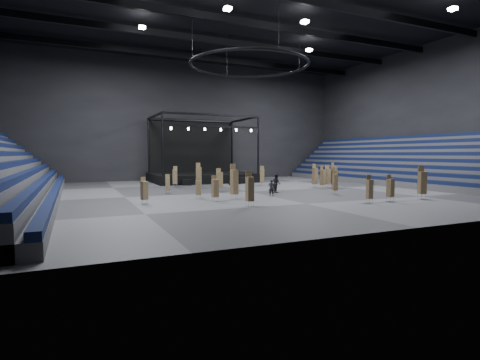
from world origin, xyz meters
name	(u,v)px	position (x,y,z in m)	size (l,w,h in m)	color
floor	(249,192)	(0.00, 0.00, 0.00)	(50.00, 50.00, 0.00)	#4F4F52
ceiling	(249,15)	(0.00, 0.00, 18.00)	(50.00, 42.00, 0.20)	black
wall_back	(190,121)	(0.00, 21.00, 9.00)	(50.00, 0.20, 18.00)	black
wall_front	(424,56)	(0.00, -21.00, 9.00)	(50.00, 0.20, 18.00)	black
wall_right	(422,115)	(25.00, 0.00, 9.00)	(0.20, 42.00, 18.00)	black
bleachers_right	(409,171)	(22.94, 0.00, 1.73)	(7.20, 40.00, 6.40)	#4B4B4D
stage	(200,171)	(0.00, 16.24, 1.45)	(14.00, 10.00, 9.20)	black
truss_ring	(249,65)	(0.00, 0.00, 13.00)	(12.30, 12.30, 5.15)	black
roof_girders	(249,23)	(0.00, 0.00, 17.20)	(49.00, 30.35, 0.70)	black
floodlights	(268,16)	(0.00, -4.00, 16.60)	(28.60, 16.60, 0.25)	white
flight_case_left	(187,182)	(-3.77, 10.14, 0.37)	(1.10, 0.55, 0.73)	black
flight_case_mid	(233,182)	(1.86, 8.55, 0.36)	(1.08, 0.54, 0.72)	black
flight_case_right	(241,180)	(3.61, 9.92, 0.42)	(1.25, 0.63, 0.84)	black
chair_stack_0	(199,176)	(-3.79, 5.26, 1.50)	(0.56, 0.56, 2.94)	silver
chair_stack_1	(315,175)	(9.13, 1.19, 1.41)	(0.53, 0.53, 2.78)	silver
chair_stack_2	(334,175)	(11.08, 0.15, 1.50)	(0.70, 0.70, 2.93)	silver
chair_stack_3	(175,176)	(-5.80, 8.01, 1.30)	(0.66, 0.66, 2.50)	silver
chair_stack_4	(250,188)	(-4.75, -10.10, 1.37)	(0.50, 0.50, 2.67)	silver
chair_stack_5	(390,187)	(7.29, -11.99, 1.17)	(0.50, 0.50, 2.21)	silver
chair_stack_6	(144,190)	(-11.69, -5.49, 1.12)	(0.57, 0.57, 2.14)	silver
chair_stack_7	(234,181)	(-4.06, -5.53, 1.56)	(0.61, 0.61, 3.09)	silver
chair_stack_8	(262,175)	(4.68, 6.03, 1.29)	(0.68, 0.68, 2.45)	silver
chair_stack_9	(335,182)	(6.60, -5.69, 1.18)	(0.50, 0.50, 2.29)	silver
chair_stack_10	(198,187)	(-6.78, -3.95, 1.02)	(0.54, 0.54, 1.91)	silver
chair_stack_11	(168,184)	(-8.28, 1.23, 1.03)	(0.50, 0.50, 1.94)	silver
chair_stack_12	(323,177)	(9.17, -0.28, 1.32)	(0.60, 0.60, 2.58)	silver
chair_stack_13	(215,188)	(-6.11, -6.32, 1.15)	(0.51, 0.51, 2.17)	silver
chair_stack_14	(422,182)	(10.99, -11.99, 1.48)	(0.70, 0.70, 2.88)	silver
chair_stack_15	(370,189)	(5.06, -11.99, 1.15)	(0.46, 0.46, 2.24)	silver
chair_stack_16	(219,180)	(-2.98, 0.83, 1.30)	(0.59, 0.59, 2.46)	silver
chair_stack_17	(328,176)	(10.33, 0.35, 1.37)	(0.62, 0.62, 2.66)	silver
man_center	(271,188)	(0.11, -4.63, 0.77)	(0.56, 0.37, 1.54)	black
crew_member	(277,183)	(2.16, -1.99, 0.96)	(0.93, 0.73, 1.92)	black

